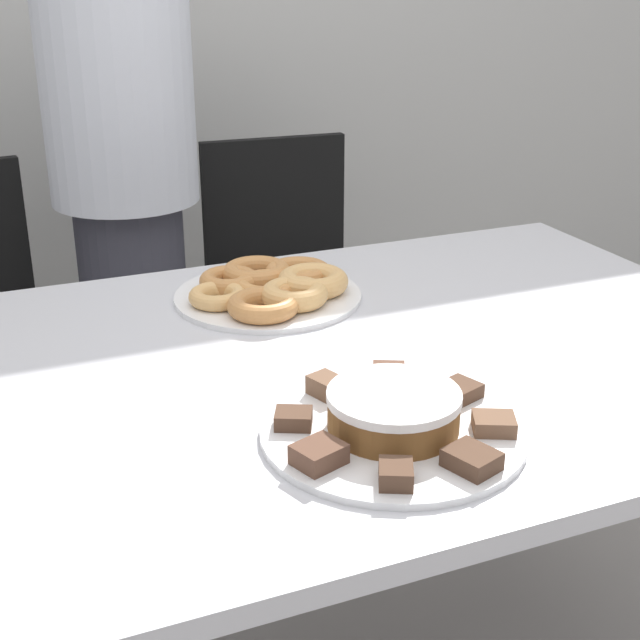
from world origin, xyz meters
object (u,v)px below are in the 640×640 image
(office_chair_right, at_px, (292,322))
(plate_donuts, at_px, (268,296))
(person_standing, at_px, (125,179))
(frosted_cake, at_px, (394,410))
(plate_cake, at_px, (393,432))

(office_chair_right, bearing_deg, plate_donuts, -110.86)
(person_standing, bearing_deg, plate_donuts, -80.80)
(person_standing, bearing_deg, office_chair_right, -5.65)
(frosted_cake, bearing_deg, office_chair_right, 75.23)
(plate_donuts, bearing_deg, person_standing, 99.20)
(person_standing, bearing_deg, frosted_cake, -85.52)
(frosted_cake, bearing_deg, plate_donuts, 88.14)
(plate_donuts, bearing_deg, frosted_cake, -91.86)
(plate_cake, relative_size, plate_donuts, 1.02)
(person_standing, xyz_separation_m, plate_cake, (0.10, -1.23, -0.07))
(plate_donuts, bearing_deg, office_chair_right, 65.82)
(plate_cake, xyz_separation_m, frosted_cake, (-0.00, 0.00, 0.03))
(office_chair_right, bearing_deg, frosted_cake, -101.45)
(office_chair_right, height_order, plate_donuts, office_chair_right)
(person_standing, distance_m, frosted_cake, 1.23)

